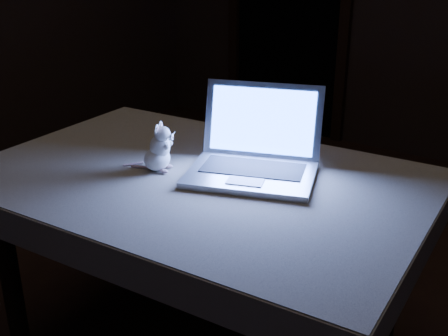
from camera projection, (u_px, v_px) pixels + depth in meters
The scene contains 4 objects.
table at pixel (199, 272), 1.99m from camera, with size 1.37×0.88×0.73m, color black, non-canonical shape.
tablecloth at pixel (183, 189), 1.87m from camera, with size 1.48×0.99×0.11m, color #BAB19C, non-canonical shape.
laptop at pixel (251, 138), 1.77m from camera, with size 0.41×0.36×0.28m, color #A4A4A9, non-canonical shape.
plush_mouse at pixel (157, 147), 1.86m from camera, with size 0.12×0.12×0.16m, color white, non-canonical shape.
Camera 1 is at (1.09, -1.42, 1.47)m, focal length 45.00 mm.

